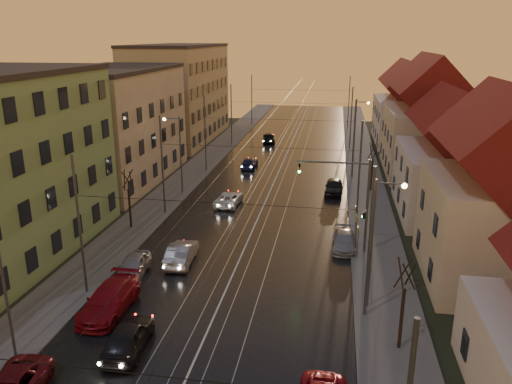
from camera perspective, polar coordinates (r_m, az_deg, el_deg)
The scene contains 39 objects.
road at distance 59.55m, azimuth 2.59°, elevation 2.26°, with size 16.00×120.00×0.04m, color black.
sidewalk_left at distance 61.42m, azimuth -6.73°, elevation 2.68°, with size 4.00×120.00×0.15m, color #4C4C4C.
sidewalk_right at distance 59.30m, azimuth 12.23°, elevation 1.86°, with size 4.00×120.00×0.15m, color #4C4C4C.
tram_rail_0 at distance 59.82m, azimuth 0.49°, elevation 2.38°, with size 0.06×120.00×0.03m, color gray.
tram_rail_1 at distance 59.63m, azimuth 1.85°, elevation 2.32°, with size 0.06×120.00×0.03m, color gray.
tram_rail_2 at distance 59.46m, azimuth 3.32°, elevation 2.26°, with size 0.06×120.00×0.03m, color gray.
tram_rail_3 at distance 59.34m, azimuth 4.70°, elevation 2.20°, with size 0.06×120.00×0.03m, color gray.
apartment_left_2 at distance 57.24m, azimuth -15.88°, elevation 7.13°, with size 10.00×20.00×12.00m, color tan.
apartment_left_3 at distance 79.30m, azimuth -8.69°, elevation 11.01°, with size 10.00×24.00×14.00m, color tan.
house_right_1 at distance 35.31m, azimuth 26.10°, elevation -1.06°, with size 8.67×10.20×10.80m.
house_right_2 at distance 47.62m, azimuth 21.69°, elevation 2.91°, with size 9.18×12.24×9.20m.
house_right_3 at distance 61.83m, azimuth 18.98°, elevation 7.38°, with size 9.18×14.28×11.50m.
house_right_4 at distance 79.54m, azimuth 16.86°, elevation 9.07°, with size 9.18×16.32×10.00m.
catenary_pole_l_1 at distance 32.09m, azimuth -19.51°, elevation -3.79°, with size 0.16×0.16×9.00m, color #595B60.
catenary_pole_r_1 at distance 28.46m, azimuth 12.84°, elevation -5.91°, with size 0.16×0.16×9.00m, color #595B60.
catenary_pole_l_2 at distance 45.15m, azimuth -10.64°, elevation 2.93°, with size 0.16×0.16×9.00m, color #595B60.
catenary_pole_r_2 at distance 42.65m, azimuth 11.72°, elevation 2.01°, with size 0.16×0.16×9.00m, color #595B60.
catenary_pole_l_3 at distance 59.14m, azimuth -5.83°, elevation 6.53°, with size 0.16×0.16×9.00m, color #595B60.
catenary_pole_r_3 at distance 57.25m, azimuth 11.16°, elevation 5.94°, with size 0.16×0.16×9.00m, color #595B60.
catenary_pole_l_4 at distance 73.53m, azimuth -2.84°, elevation 8.73°, with size 0.16×0.16×9.00m, color #595B60.
catenary_pole_r_4 at distance 72.02m, azimuth 10.82°, elevation 8.26°, with size 0.16×0.16×9.00m, color #595B60.
catenary_pole_l_5 at distance 91.06m, azimuth -0.49°, elevation 10.42°, with size 0.16×0.16×9.00m, color #595B60.
catenary_pole_r_5 at distance 89.84m, azimuth 10.57°, elevation 10.04°, with size 0.16×0.16×9.00m, color #595B60.
street_lamp_1 at distance 29.28m, azimuth 13.77°, elevation -4.49°, with size 1.75×0.32×8.00m.
street_lamp_2 at distance 50.75m, azimuth -8.97°, elevation 5.05°, with size 1.75×0.32×8.00m.
street_lamp_3 at distance 64.08m, azimuth 11.46°, elevation 7.47°, with size 1.75×0.32×8.00m.
traffic_light_mast at distance 36.83m, azimuth 11.13°, elevation -0.24°, with size 5.30×0.32×7.20m.
bare_tree_0 at distance 42.72m, azimuth -14.28°, elevation -0.97°, with size 1.09×1.09×5.11m.
bare_tree_1 at distance 26.83m, azimuth 16.41°, elevation -12.51°, with size 1.09×1.09×5.11m.
bare_tree_2 at distance 52.93m, azimuth 13.13°, elevation 2.64°, with size 1.09×1.09×5.11m.
driving_car_0 at distance 27.48m, azimuth -14.39°, elevation -15.78°, with size 1.80×4.47×1.52m, color black.
driving_car_1 at distance 36.23m, azimuth -8.52°, elevation -6.91°, with size 1.59×4.57×1.51m, color gray.
driving_car_2 at distance 47.92m, azimuth -3.14°, elevation -0.78°, with size 2.07×4.48×1.25m, color silver.
driving_car_3 at distance 61.47m, azimuth -0.76°, elevation 3.34°, with size 1.74×4.29×1.25m, color #161942.
driving_car_4 at distance 76.47m, azimuth 1.50°, elevation 6.25°, with size 1.86×4.61×1.57m, color black.
parked_left_2 at distance 31.10m, azimuth -16.43°, elevation -11.72°, with size 2.21×5.44×1.58m, color maroon.
parked_left_3 at distance 35.01m, azimuth -13.87°, elevation -8.24°, with size 1.67×4.14×1.41m, color #A4A4AA.
parked_right_1 at distance 38.78m, azimuth 10.03°, elevation -5.54°, with size 1.73×4.26×1.24m, color #A09FA5.
parked_right_2 at distance 51.97m, azimuth 8.88°, elevation 0.62°, with size 1.75×4.36×1.49m, color black.
Camera 1 is at (6.40, -17.13, 15.54)m, focal length 35.00 mm.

